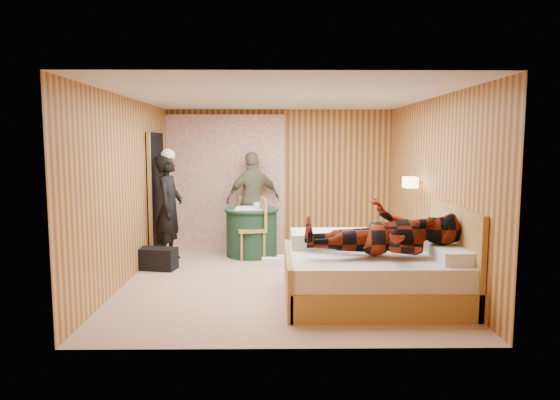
{
  "coord_description": "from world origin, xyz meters",
  "views": [
    {
      "loc": [
        -0.09,
        -6.89,
        1.87
      ],
      "look_at": [
        -0.01,
        0.35,
        1.05
      ],
      "focal_mm": 32.0,
      "sensor_mm": 36.0,
      "label": 1
    }
  ],
  "objects_px": {
    "chair_near": "(256,223)",
    "man_on_bed": "(383,221)",
    "wall_lamp": "(411,182)",
    "round_table": "(252,232)",
    "nightstand": "(401,246)",
    "woman_standing": "(169,208)",
    "bed": "(376,273)",
    "man_at_table": "(253,199)",
    "chair_far": "(251,217)",
    "duffel_bag": "(157,259)"
  },
  "relations": [
    {
      "from": "round_table",
      "to": "man_at_table",
      "type": "height_order",
      "value": "man_at_table"
    },
    {
      "from": "bed",
      "to": "round_table",
      "type": "relative_size",
      "value": 2.31
    },
    {
      "from": "bed",
      "to": "woman_standing",
      "type": "height_order",
      "value": "woman_standing"
    },
    {
      "from": "wall_lamp",
      "to": "bed",
      "type": "xyz_separation_m",
      "value": [
        -0.8,
        -1.5,
        -0.97
      ]
    },
    {
      "from": "nightstand",
      "to": "man_at_table",
      "type": "distance_m",
      "value": 2.79
    },
    {
      "from": "nightstand",
      "to": "man_on_bed",
      "type": "height_order",
      "value": "man_on_bed"
    },
    {
      "from": "nightstand",
      "to": "man_on_bed",
      "type": "relative_size",
      "value": 0.32
    },
    {
      "from": "man_at_table",
      "to": "man_on_bed",
      "type": "bearing_deg",
      "value": 93.01
    },
    {
      "from": "man_at_table",
      "to": "man_on_bed",
      "type": "xyz_separation_m",
      "value": [
        1.63,
        -3.38,
        0.13
      ]
    },
    {
      "from": "chair_far",
      "to": "chair_near",
      "type": "height_order",
      "value": "chair_near"
    },
    {
      "from": "nightstand",
      "to": "chair_far",
      "type": "relative_size",
      "value": 0.61
    },
    {
      "from": "round_table",
      "to": "chair_far",
      "type": "xyz_separation_m",
      "value": [
        -0.03,
        0.71,
        0.14
      ]
    },
    {
      "from": "nightstand",
      "to": "duffel_bag",
      "type": "bearing_deg",
      "value": -175.26
    },
    {
      "from": "bed",
      "to": "man_on_bed",
      "type": "height_order",
      "value": "man_on_bed"
    },
    {
      "from": "nightstand",
      "to": "man_on_bed",
      "type": "distance_m",
      "value": 2.25
    },
    {
      "from": "round_table",
      "to": "duffel_bag",
      "type": "bearing_deg",
      "value": -145.93
    },
    {
      "from": "round_table",
      "to": "wall_lamp",
      "type": "bearing_deg",
      "value": -20.55
    },
    {
      "from": "wall_lamp",
      "to": "chair_far",
      "type": "height_order",
      "value": "wall_lamp"
    },
    {
      "from": "wall_lamp",
      "to": "nightstand",
      "type": "bearing_deg",
      "value": 98.74
    },
    {
      "from": "nightstand",
      "to": "man_on_bed",
      "type": "bearing_deg",
      "value": -110.0
    },
    {
      "from": "duffel_bag",
      "to": "man_on_bed",
      "type": "bearing_deg",
      "value": -18.63
    },
    {
      "from": "woman_standing",
      "to": "bed",
      "type": "bearing_deg",
      "value": -119.46
    },
    {
      "from": "wall_lamp",
      "to": "chair_near",
      "type": "distance_m",
      "value": 2.52
    },
    {
      "from": "bed",
      "to": "chair_far",
      "type": "height_order",
      "value": "bed"
    },
    {
      "from": "bed",
      "to": "man_at_table",
      "type": "bearing_deg",
      "value": 116.88
    },
    {
      "from": "chair_far",
      "to": "man_on_bed",
      "type": "bearing_deg",
      "value": -87.95
    },
    {
      "from": "bed",
      "to": "wall_lamp",
      "type": "bearing_deg",
      "value": 61.79
    },
    {
      "from": "bed",
      "to": "man_on_bed",
      "type": "xyz_separation_m",
      "value": [
        0.03,
        -0.23,
        0.67
      ]
    },
    {
      "from": "round_table",
      "to": "man_at_table",
      "type": "xyz_separation_m",
      "value": [
        -0.0,
        0.76,
        0.46
      ]
    },
    {
      "from": "chair_near",
      "to": "man_on_bed",
      "type": "relative_size",
      "value": 0.56
    },
    {
      "from": "wall_lamp",
      "to": "bed",
      "type": "distance_m",
      "value": 1.96
    },
    {
      "from": "man_at_table",
      "to": "woman_standing",
      "type": "bearing_deg",
      "value": 18.1
    },
    {
      "from": "wall_lamp",
      "to": "round_table",
      "type": "xyz_separation_m",
      "value": [
        -2.4,
        0.9,
        -0.9
      ]
    },
    {
      "from": "chair_near",
      "to": "woman_standing",
      "type": "height_order",
      "value": "woman_standing"
    },
    {
      "from": "nightstand",
      "to": "round_table",
      "type": "height_order",
      "value": "round_table"
    },
    {
      "from": "chair_far",
      "to": "round_table",
      "type": "bearing_deg",
      "value": -111.71
    },
    {
      "from": "chair_far",
      "to": "woman_standing",
      "type": "xyz_separation_m",
      "value": [
        -1.26,
        -1.06,
        0.32
      ]
    },
    {
      "from": "wall_lamp",
      "to": "nightstand",
      "type": "relative_size",
      "value": 0.45
    },
    {
      "from": "round_table",
      "to": "duffel_bag",
      "type": "distance_m",
      "value": 1.67
    },
    {
      "from": "wall_lamp",
      "to": "chair_far",
      "type": "distance_m",
      "value": 3.01
    },
    {
      "from": "nightstand",
      "to": "chair_near",
      "type": "relative_size",
      "value": 0.57
    },
    {
      "from": "wall_lamp",
      "to": "woman_standing",
      "type": "height_order",
      "value": "woman_standing"
    },
    {
      "from": "nightstand",
      "to": "round_table",
      "type": "distance_m",
      "value": 2.44
    },
    {
      "from": "man_at_table",
      "to": "man_on_bed",
      "type": "distance_m",
      "value": 3.76
    },
    {
      "from": "bed",
      "to": "round_table",
      "type": "height_order",
      "value": "bed"
    },
    {
      "from": "round_table",
      "to": "woman_standing",
      "type": "xyz_separation_m",
      "value": [
        -1.29,
        -0.36,
        0.45
      ]
    },
    {
      "from": "bed",
      "to": "woman_standing",
      "type": "xyz_separation_m",
      "value": [
        -2.89,
        2.04,
        0.53
      ]
    },
    {
      "from": "bed",
      "to": "chair_far",
      "type": "xyz_separation_m",
      "value": [
        -1.63,
        3.1,
        0.21
      ]
    },
    {
      "from": "wall_lamp",
      "to": "duffel_bag",
      "type": "xyz_separation_m",
      "value": [
        -3.77,
        -0.03,
        -1.14
      ]
    },
    {
      "from": "woman_standing",
      "to": "man_on_bed",
      "type": "distance_m",
      "value": 3.7
    }
  ]
}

